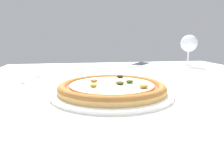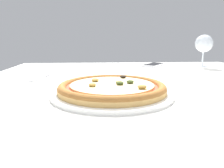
% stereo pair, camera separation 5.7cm
% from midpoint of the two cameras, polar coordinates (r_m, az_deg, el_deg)
% --- Properties ---
extents(dining_table, '(1.18, 1.16, 0.71)m').
position_cam_midpoint_polar(dining_table, '(0.78, 4.47, -4.95)').
color(dining_table, '#997047').
rests_on(dining_table, ground_plane).
extents(pizza_plate, '(0.32, 0.32, 0.04)m').
position_cam_midpoint_polar(pizza_plate, '(0.57, -2.84, -1.32)').
color(pizza_plate, white).
rests_on(pizza_plate, dining_table).
extents(fork, '(0.05, 0.17, 0.00)m').
position_cam_midpoint_polar(fork, '(0.85, -21.73, 1.35)').
color(fork, silver).
rests_on(fork, dining_table).
extents(wine_glass_far_left, '(0.09, 0.09, 0.16)m').
position_cam_midpoint_polar(wine_glass_far_left, '(1.23, 18.22, 9.94)').
color(wine_glass_far_left, silver).
rests_on(wine_glass_far_left, dining_table).
extents(cell_phone, '(0.14, 0.16, 0.01)m').
position_cam_midpoint_polar(cell_phone, '(1.19, 6.30, 5.10)').
color(cell_phone, white).
rests_on(cell_phone, dining_table).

